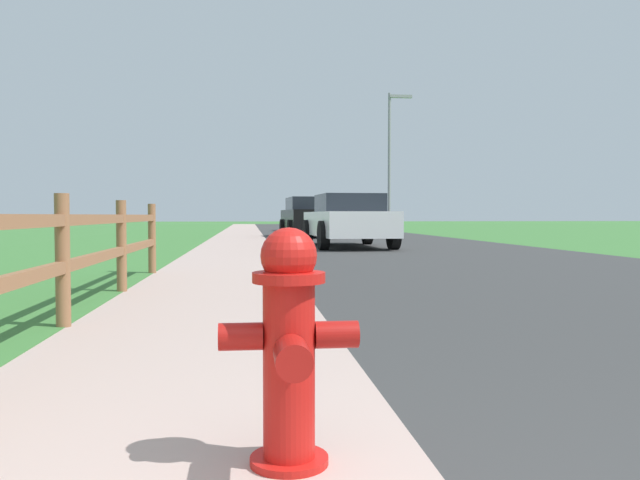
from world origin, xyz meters
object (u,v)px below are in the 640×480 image
parked_car_black (310,216)px  street_lamp (391,151)px  parked_suv_white (348,220)px  fire_hydrant (289,344)px  parked_car_blue (308,216)px

parked_car_black → street_lamp: street_lamp is taller
parked_suv_white → fire_hydrant: bearing=-99.7°
fire_hydrant → street_lamp: (6.81, 28.31, 3.58)m
parked_car_blue → parked_car_black: bearing=-94.8°
parked_car_black → parked_suv_white: bearing=-88.3°
parked_suv_white → parked_car_black: size_ratio=1.01×
parked_car_blue → parked_suv_white: bearing=-91.8°
parked_suv_white → street_lamp: street_lamp is taller
parked_car_black → street_lamp: (4.55, 5.64, 3.19)m
street_lamp → parked_car_black: bearing=-128.9°
parked_car_black → street_lamp: size_ratio=0.69×
parked_suv_white → street_lamp: size_ratio=0.70×
parked_suv_white → parked_car_blue: parked_car_blue is taller
parked_car_black → parked_car_blue: size_ratio=0.95×
street_lamp → parked_suv_white: bearing=-107.4°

